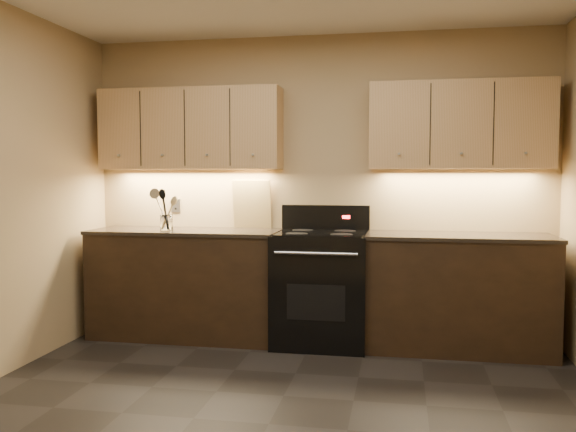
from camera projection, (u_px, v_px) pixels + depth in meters
The scene contains 14 objects.
floor at pixel (269, 424), 3.44m from camera, with size 4.00×4.00×0.00m, color black.
wall_back at pixel (317, 186), 5.31m from camera, with size 4.00×0.04×2.60m, color tan.
counter_left at pixel (186, 283), 5.27m from camera, with size 1.62×0.62×0.93m.
counter_right at pixel (458, 292), 4.86m from camera, with size 1.46×0.62×0.93m.
stove at pixel (321, 287), 5.04m from camera, with size 0.76×0.68×1.14m.
upper_cab_left at pixel (191, 129), 5.32m from camera, with size 1.60×0.30×0.70m, color tan.
upper_cab_right at pixel (460, 125), 4.91m from camera, with size 1.44×0.30×0.70m, color tan.
outlet_plate at pixel (176, 206), 5.55m from camera, with size 0.09×0.01×0.12m, color #B2B5BA.
utensil_crock at pixel (167, 224), 5.14m from camera, with size 0.12×0.12×0.13m.
cutting_board at pixel (252, 204), 5.38m from camera, with size 0.34×0.02×0.43m, color tan.
wooden_spoon at pixel (162, 212), 5.12m from camera, with size 0.06×0.06×0.29m, color tan, non-canonical shape.
black_spoon at pixel (168, 209), 5.15m from camera, with size 0.06×0.06×0.33m, color black, non-canonical shape.
black_turner at pixel (168, 209), 5.11m from camera, with size 0.08×0.08×0.34m, color black, non-canonical shape.
steel_skimmer at pixel (169, 208), 5.12m from camera, with size 0.09×0.09×0.36m, color silver, non-canonical shape.
Camera 1 is at (0.72, -3.27, 1.41)m, focal length 38.00 mm.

